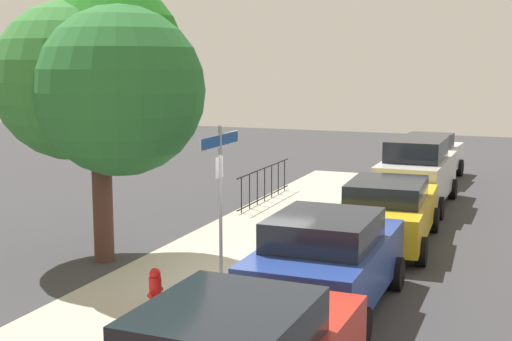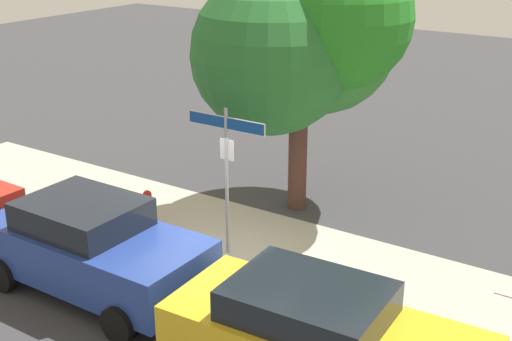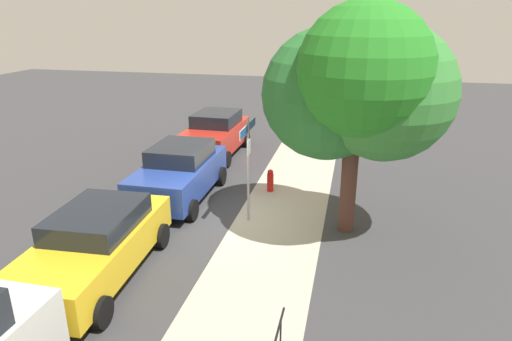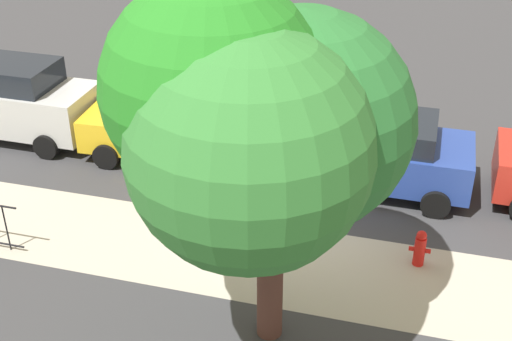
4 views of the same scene
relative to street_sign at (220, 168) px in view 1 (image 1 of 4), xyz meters
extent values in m
plane|color=#38383A|center=(0.09, -0.40, -2.22)|extent=(60.00, 60.00, 0.00)
cube|color=#B1A997|center=(2.09, 0.90, -2.22)|extent=(24.00, 2.60, 0.00)
cylinder|color=#9EA0A5|center=(0.00, 0.00, -0.68)|extent=(0.07, 0.07, 3.08)
cube|color=#144799|center=(0.00, 0.00, 0.56)|extent=(1.77, 0.02, 0.22)
cube|color=white|center=(0.00, 0.00, 0.56)|extent=(1.80, 0.02, 0.25)
cube|color=silver|center=(0.00, 0.02, 0.01)|extent=(0.32, 0.02, 0.42)
cylinder|color=#4E3027|center=(-0.01, 2.81, -0.93)|extent=(0.43, 0.43, 2.58)
sphere|color=#286D30|center=(-0.31, 2.09, 1.53)|extent=(3.51, 3.51, 3.51)
sphere|color=#247E21|center=(0.81, 3.00, 2.31)|extent=(3.22, 3.22, 3.22)
sphere|color=#337D34|center=(0.12, 3.55, 1.71)|extent=(3.47, 3.47, 3.47)
cube|color=black|center=(-6.17, -2.86, -0.71)|extent=(2.10, 1.73, 0.53)
cube|color=navy|center=(-1.11, -2.57, -1.45)|extent=(4.34, 1.94, 0.91)
cube|color=black|center=(-1.37, -2.57, -0.73)|extent=(2.09, 1.70, 0.52)
cylinder|color=black|center=(0.37, -1.62, -1.90)|extent=(0.64, 0.22, 0.64)
cylinder|color=black|center=(0.36, -3.54, -1.90)|extent=(0.64, 0.22, 0.64)
cylinder|color=black|center=(-2.58, -1.61, -1.90)|extent=(0.64, 0.22, 0.64)
cylinder|color=black|center=(-2.59, -3.53, -1.90)|extent=(0.64, 0.22, 0.64)
cube|color=gold|center=(3.69, -2.72, -1.50)|extent=(4.77, 2.13, 0.81)
cube|color=black|center=(3.41, -2.73, -0.86)|extent=(2.33, 1.79, 0.47)
cylinder|color=black|center=(5.24, -1.69, -1.90)|extent=(0.65, 0.25, 0.64)
cylinder|color=black|center=(5.33, -3.60, -1.90)|extent=(0.65, 0.25, 0.64)
cylinder|color=black|center=(2.05, -1.83, -1.90)|extent=(0.65, 0.25, 0.64)
cylinder|color=black|center=(2.14, -3.75, -1.90)|extent=(0.65, 0.25, 0.64)
cube|color=beige|center=(8.49, -2.66, -1.34)|extent=(4.71, 1.82, 1.14)
cube|color=black|center=(8.21, -2.66, -0.46)|extent=(2.27, 1.59, 0.61)
cylinder|color=black|center=(10.10, -1.78, -1.90)|extent=(0.64, 0.23, 0.64)
cylinder|color=black|center=(10.08, -3.57, -1.90)|extent=(0.64, 0.23, 0.64)
cylinder|color=black|center=(6.90, -1.76, -1.90)|extent=(0.64, 0.23, 0.64)
cylinder|color=black|center=(6.89, -3.54, -1.90)|extent=(0.64, 0.23, 0.64)
cube|color=silver|center=(13.29, -2.32, -1.46)|extent=(4.79, 2.12, 0.89)
cube|color=black|center=(13.01, -2.30, -0.76)|extent=(2.35, 1.72, 0.51)
cylinder|color=black|center=(14.94, -1.56, -1.90)|extent=(0.65, 0.27, 0.64)
cylinder|color=black|center=(14.81, -3.32, -1.90)|extent=(0.65, 0.27, 0.64)
cylinder|color=black|center=(11.78, -1.32, -1.90)|extent=(0.65, 0.27, 0.64)
cylinder|color=black|center=(11.64, -3.08, -1.90)|extent=(0.65, 0.27, 0.64)
cylinder|color=black|center=(7.53, 1.90, -1.17)|extent=(4.42, 0.04, 0.04)
cylinder|color=black|center=(7.53, 1.90, -2.10)|extent=(4.42, 0.04, 0.04)
cylinder|color=black|center=(5.63, 1.90, -1.70)|extent=(0.03, 0.03, 1.05)
cylinder|color=black|center=(6.27, 1.90, -1.70)|extent=(0.03, 0.03, 1.05)
cylinder|color=black|center=(6.90, 1.90, -1.70)|extent=(0.03, 0.03, 1.05)
cylinder|color=black|center=(7.53, 1.90, -1.70)|extent=(0.03, 0.03, 1.05)
cylinder|color=black|center=(8.16, 1.90, -1.70)|extent=(0.03, 0.03, 1.05)
cylinder|color=black|center=(8.79, 1.90, -1.70)|extent=(0.03, 0.03, 1.05)
cylinder|color=black|center=(9.42, 1.90, -1.70)|extent=(0.03, 0.03, 1.05)
cylinder|color=red|center=(-2.36, 0.20, -1.91)|extent=(0.22, 0.22, 0.62)
sphere|color=red|center=(-2.36, 0.20, -1.54)|extent=(0.20, 0.20, 0.20)
cylinder|color=red|center=(-2.52, 0.20, -1.88)|extent=(0.10, 0.09, 0.09)
cylinder|color=red|center=(-2.20, 0.20, -1.88)|extent=(0.10, 0.09, 0.09)
camera|label=1|loc=(-12.72, -5.79, 2.14)|focal=49.25mm
camera|label=2|loc=(7.56, -10.34, 4.39)|focal=48.57mm
camera|label=3|loc=(11.75, 2.84, 3.64)|focal=31.77mm
camera|label=4|loc=(-2.14, 11.45, 6.11)|focal=48.23mm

